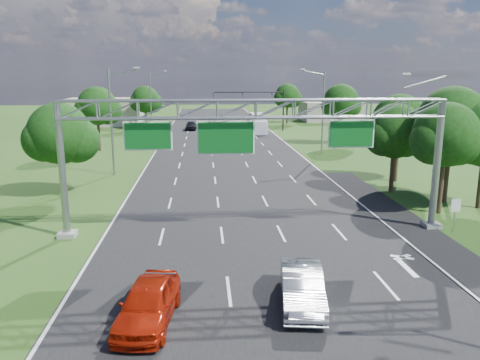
{
  "coord_description": "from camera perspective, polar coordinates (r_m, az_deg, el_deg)",
  "views": [
    {
      "loc": [
        -2.82,
        -15.22,
        9.42
      ],
      "look_at": [
        -0.61,
        12.65,
        3.14
      ],
      "focal_mm": 35.0,
      "sensor_mm": 36.0,
      "label": 1
    }
  ],
  "objects": [
    {
      "name": "tree_verge_rd",
      "position": [
        66.13,
        12.25,
        9.1
      ],
      "size": [
        5.76,
        4.8,
        8.28
      ],
      "color": "#2D2116",
      "rests_on": "ground"
    },
    {
      "name": "building_right",
      "position": [
        101.13,
        10.99,
        8.23
      ],
      "size": [
        12.0,
        9.0,
        4.0
      ],
      "primitive_type": "cube",
      "color": "gray",
      "rests_on": "ground"
    },
    {
      "name": "car_queue_d",
      "position": [
        66.96,
        0.39,
        5.19
      ],
      "size": [
        2.05,
        4.47,
        1.42
      ],
      "primitive_type": "imported",
      "rotation": [
        0.0,
        0.0,
        -0.13
      ],
      "color": "white",
      "rests_on": "ground"
    },
    {
      "name": "red_coupe",
      "position": [
        18.99,
        -11.14,
        -14.49
      ],
      "size": [
        2.58,
        5.08,
        1.66
      ],
      "primitive_type": "imported",
      "rotation": [
        0.0,
        0.0,
        -0.13
      ],
      "color": "#AF1C08",
      "rests_on": "ground"
    },
    {
      "name": "tree_verge_lc",
      "position": [
        85.97,
        -11.42,
        9.46
      ],
      "size": [
        5.76,
        4.8,
        7.62
      ],
      "color": "#2D2116",
      "rests_on": "ground"
    },
    {
      "name": "regulatory_sign",
      "position": [
        31.32,
        24.78,
        -3.16
      ],
      "size": [
        0.6,
        0.08,
        2.1
      ],
      "color": "gray",
      "rests_on": "ground"
    },
    {
      "name": "road_flare",
      "position": [
        33.35,
        18.73,
        -4.43
      ],
      "size": [
        3.0,
        30.0,
        0.02
      ],
      "primitive_type": "cube",
      "color": "black",
      "rests_on": "ground"
    },
    {
      "name": "sign_gantry",
      "position": [
        27.52,
        2.08,
        7.39
      ],
      "size": [
        23.5,
        1.0,
        9.56
      ],
      "color": "gray",
      "rests_on": "ground"
    },
    {
      "name": "traffic_signal",
      "position": [
        80.99,
        2.83,
        9.64
      ],
      "size": [
        12.21,
        0.24,
        7.0
      ],
      "color": "black",
      "rests_on": "ground"
    },
    {
      "name": "ground",
      "position": [
        46.28,
        -0.93,
        0.92
      ],
      "size": [
        220.0,
        220.0,
        0.0
      ],
      "primitive_type": "plane",
      "color": "#284916",
      "rests_on": "ground"
    },
    {
      "name": "road",
      "position": [
        46.28,
        -0.93,
        0.92
      ],
      "size": [
        18.0,
        180.0,
        0.02
      ],
      "primitive_type": "cube",
      "color": "black",
      "rests_on": "ground"
    },
    {
      "name": "streetlight_l_near",
      "position": [
        46.17,
        -15.22,
        7.46
      ],
      "size": [
        2.97,
        0.22,
        10.16
      ],
      "color": "gray",
      "rests_on": "ground"
    },
    {
      "name": "tree_verge_re",
      "position": [
        94.87,
        5.83,
        10.05
      ],
      "size": [
        5.76,
        4.8,
        7.84
      ],
      "color": "#2D2116",
      "rests_on": "ground"
    },
    {
      "name": "tree_verge_la",
      "position": [
        39.16,
        -21.04,
        4.99
      ],
      "size": [
        5.76,
        4.8,
        7.4
      ],
      "color": "#2D2116",
      "rests_on": "ground"
    },
    {
      "name": "car_queue_b",
      "position": [
        81.26,
        -2.27,
        6.43
      ],
      "size": [
        2.12,
        4.41,
        1.21
      ],
      "primitive_type": "imported",
      "rotation": [
        0.0,
        0.0,
        0.02
      ],
      "color": "black",
      "rests_on": "ground"
    },
    {
      "name": "streetlight_r_mid",
      "position": [
        57.13,
        9.91,
        8.63
      ],
      "size": [
        2.97,
        0.22,
        10.16
      ],
      "color": "gray",
      "rests_on": "ground"
    },
    {
      "name": "silver_sedan",
      "position": [
        20.19,
        7.55,
        -12.75
      ],
      "size": [
        2.3,
        4.99,
        1.59
      ],
      "primitive_type": "imported",
      "rotation": [
        0.0,
        0.0,
        -0.13
      ],
      "color": "#A6ABB2",
      "rests_on": "ground"
    },
    {
      "name": "tree_verge_lb",
      "position": [
        61.8,
        -16.94,
        8.41
      ],
      "size": [
        5.76,
        4.8,
        8.06
      ],
      "color": "#2D2116",
      "rests_on": "ground"
    },
    {
      "name": "streetlight_l_far",
      "position": [
        80.76,
        -10.7,
        9.72
      ],
      "size": [
        2.97,
        0.22,
        10.16
      ],
      "color": "gray",
      "rests_on": "ground"
    },
    {
      "name": "car_queue_c",
      "position": [
        83.07,
        -5.99,
        6.62
      ],
      "size": [
        1.99,
        4.59,
        1.54
      ],
      "primitive_type": "imported",
      "rotation": [
        0.0,
        0.0,
        -0.04
      ],
      "color": "black",
      "rests_on": "ground"
    },
    {
      "name": "box_truck",
      "position": [
        79.72,
        2.23,
        6.92
      ],
      "size": [
        2.45,
        8.01,
        3.03
      ],
      "rotation": [
        0.0,
        0.0,
        0.01
      ],
      "color": "silver",
      "rests_on": "ground"
    },
    {
      "name": "building_left",
      "position": [
        95.43,
        -16.26,
        8.01
      ],
      "size": [
        14.0,
        10.0,
        5.0
      ],
      "primitive_type": "cube",
      "color": "gray",
      "rests_on": "ground"
    },
    {
      "name": "tree_cluster_right",
      "position": [
        38.88,
        22.57,
        5.64
      ],
      "size": [
        9.91,
        14.6,
        8.68
      ],
      "color": "#2D2116",
      "rests_on": "ground"
    },
    {
      "name": "car_queue_a",
      "position": [
        68.58,
        -1.3,
        5.35
      ],
      "size": [
        2.13,
        4.83,
        1.38
      ],
      "primitive_type": "imported",
      "rotation": [
        0.0,
        0.0,
        0.04
      ],
      "color": "silver",
      "rests_on": "ground"
    }
  ]
}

